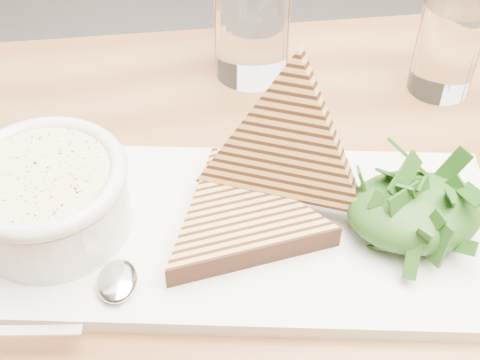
{
  "coord_description": "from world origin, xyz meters",
  "views": [
    {
      "loc": [
        -0.32,
        -0.55,
        1.16
      ],
      "look_at": [
        -0.3,
        -0.17,
        0.77
      ],
      "focal_mm": 50.0,
      "sensor_mm": 36.0,
      "label": 1
    }
  ],
  "objects_px": {
    "platter": "(241,232)",
    "glass_far": "(447,48)",
    "soup_bowl": "(50,203)",
    "glass_near": "(252,23)",
    "table_top": "(379,278)"
  },
  "relations": [
    {
      "from": "platter",
      "to": "glass_far",
      "type": "xyz_separation_m",
      "value": [
        0.22,
        0.2,
        0.04
      ]
    },
    {
      "from": "platter",
      "to": "soup_bowl",
      "type": "bearing_deg",
      "value": 175.94
    },
    {
      "from": "platter",
      "to": "glass_near",
      "type": "relative_size",
      "value": 3.54
    },
    {
      "from": "platter",
      "to": "glass_near",
      "type": "height_order",
      "value": "glass_near"
    },
    {
      "from": "table_top",
      "to": "platter",
      "type": "height_order",
      "value": "platter"
    },
    {
      "from": "platter",
      "to": "soup_bowl",
      "type": "height_order",
      "value": "soup_bowl"
    },
    {
      "from": "table_top",
      "to": "glass_far",
      "type": "distance_m",
      "value": 0.27
    },
    {
      "from": "glass_near",
      "to": "glass_far",
      "type": "distance_m",
      "value": 0.2
    },
    {
      "from": "soup_bowl",
      "to": "glass_far",
      "type": "relative_size",
      "value": 1.29
    },
    {
      "from": "table_top",
      "to": "soup_bowl",
      "type": "xyz_separation_m",
      "value": [
        -0.27,
        0.05,
        0.06
      ]
    },
    {
      "from": "soup_bowl",
      "to": "glass_near",
      "type": "xyz_separation_m",
      "value": [
        0.18,
        0.23,
        0.02
      ]
    },
    {
      "from": "table_top",
      "to": "glass_near",
      "type": "relative_size",
      "value": 9.14
    },
    {
      "from": "table_top",
      "to": "soup_bowl",
      "type": "height_order",
      "value": "soup_bowl"
    },
    {
      "from": "glass_far",
      "to": "glass_near",
      "type": "bearing_deg",
      "value": 168.46
    },
    {
      "from": "glass_far",
      "to": "table_top",
      "type": "bearing_deg",
      "value": -114.63
    }
  ]
}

